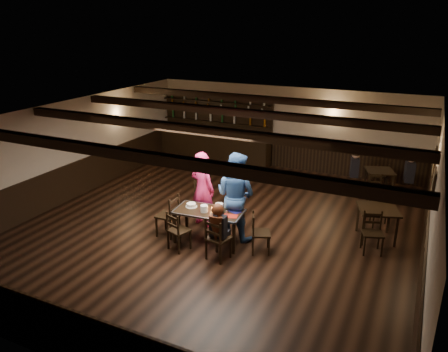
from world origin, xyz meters
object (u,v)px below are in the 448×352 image
at_px(man_blue, 236,195).
at_px(cake, 191,205).
at_px(chair_near_right, 216,236).
at_px(dining_table, 209,214).
at_px(chair_near_left, 176,228).
at_px(bar_counter, 214,140).
at_px(woman_pink, 202,189).

distance_m(man_blue, cake, 1.02).
relative_size(chair_near_right, cake, 3.60).
relative_size(dining_table, chair_near_left, 1.78).
xyz_separation_m(dining_table, chair_near_left, (-0.45, -0.64, -0.15)).
xyz_separation_m(chair_near_left, man_blue, (0.87, 1.15, 0.48)).
height_order(chair_near_left, chair_near_right, chair_near_right).
bearing_deg(bar_counter, dining_table, -64.55).
bearing_deg(chair_near_left, dining_table, 54.80).
distance_m(chair_near_left, chair_near_right, 0.95).
bearing_deg(cake, woman_pink, 97.52).
height_order(dining_table, bar_counter, bar_counter).
bearing_deg(bar_counter, chair_near_left, -70.59).
height_order(man_blue, bar_counter, bar_counter).
relative_size(dining_table, man_blue, 0.78).
bearing_deg(chair_near_left, man_blue, 52.98).
relative_size(chair_near_right, man_blue, 0.47).
height_order(dining_table, cake, cake).
distance_m(man_blue, bar_counter, 5.86).
xyz_separation_m(chair_near_left, bar_counter, (-2.17, 6.15, 0.21)).
relative_size(woman_pink, man_blue, 0.92).
distance_m(chair_near_right, cake, 1.19).
distance_m(chair_near_right, woman_pink, 1.77).
distance_m(dining_table, chair_near_left, 0.80).
height_order(woman_pink, bar_counter, bar_counter).
xyz_separation_m(chair_near_right, man_blue, (-0.08, 1.16, 0.46)).
height_order(dining_table, chair_near_right, chair_near_right).
bearing_deg(woman_pink, bar_counter, -52.75).
height_order(woman_pink, cake, woman_pink).
bearing_deg(man_blue, dining_table, 61.20).
bearing_deg(chair_near_left, chair_near_right, -0.68).
bearing_deg(cake, man_blue, 29.18).
height_order(chair_near_left, man_blue, man_blue).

